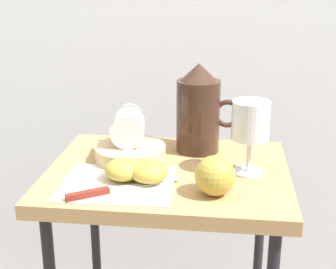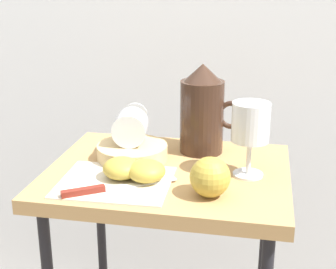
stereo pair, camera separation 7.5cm
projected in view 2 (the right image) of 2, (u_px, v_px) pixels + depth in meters
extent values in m
cube|color=#AD8451|center=(168.00, 175.00, 1.08)|extent=(0.52, 0.41, 0.03)
cylinder|color=black|center=(103.00, 259.00, 1.39)|extent=(0.02, 0.02, 0.66)
cube|color=beige|center=(115.00, 182.00, 1.00)|extent=(0.23, 0.20, 0.00)
cylinder|color=tan|center=(132.00, 152.00, 1.12)|extent=(0.16, 0.16, 0.03)
cylinder|color=#382319|center=(202.00, 117.00, 1.15)|extent=(0.10, 0.10, 0.17)
cylinder|color=#D1661E|center=(201.00, 131.00, 1.16)|extent=(0.09, 0.09, 0.09)
cone|color=#382319|center=(203.00, 72.00, 1.12)|extent=(0.09, 0.09, 0.04)
torus|color=#382319|center=(232.00, 115.00, 1.14)|extent=(0.07, 0.01, 0.07)
cylinder|color=silver|center=(248.00, 174.00, 1.04)|extent=(0.06, 0.06, 0.00)
cylinder|color=silver|center=(249.00, 157.00, 1.03)|extent=(0.01, 0.01, 0.07)
cylinder|color=silver|center=(251.00, 122.00, 1.01)|extent=(0.08, 0.08, 0.08)
cylinder|color=#D1661E|center=(250.00, 130.00, 1.01)|extent=(0.07, 0.07, 0.04)
cylinder|color=silver|center=(130.00, 127.00, 1.12)|extent=(0.09, 0.09, 0.08)
cylinder|color=silver|center=(134.00, 119.00, 1.18)|extent=(0.02, 0.06, 0.01)
cylinder|color=silver|center=(135.00, 115.00, 1.21)|extent=(0.06, 0.01, 0.06)
ellipsoid|color=#B29938|center=(122.00, 168.00, 1.01)|extent=(0.08, 0.08, 0.04)
ellipsoid|color=#B29938|center=(146.00, 171.00, 1.00)|extent=(0.08, 0.08, 0.04)
sphere|color=#B29938|center=(210.00, 177.00, 0.94)|extent=(0.08, 0.08, 0.08)
cube|color=silver|center=(141.00, 184.00, 0.99)|extent=(0.13, 0.09, 0.00)
cube|color=maroon|center=(83.00, 191.00, 0.95)|extent=(0.08, 0.06, 0.01)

